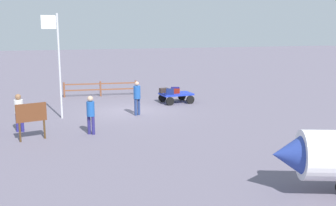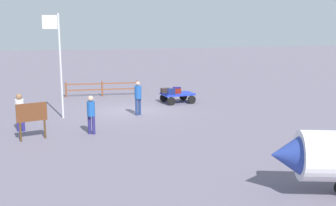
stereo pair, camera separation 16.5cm
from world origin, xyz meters
TOP-DOWN VIEW (x-y plane):
  - ground_plane at (0.00, 0.00)m, footprint 120.00×120.00m
  - luggage_cart at (-3.10, -1.57)m, footprint 1.97×1.52m
  - suitcase_tan at (-2.63, -1.24)m, footprint 0.51×0.42m
  - suitcase_olive at (-3.09, -1.64)m, footprint 0.55×0.44m
  - suitcase_maroon at (-3.00, -1.52)m, footprint 0.58×0.38m
  - suitcase_grey at (-2.44, -1.91)m, footprint 0.55×0.37m
  - worker_lead at (-0.14, 1.10)m, footprint 0.47×0.47m
  - worker_trailing at (2.54, 4.20)m, footprint 0.47×0.47m
  - worker_supervisor at (5.48, 2.88)m, footprint 0.43×0.43m
  - flagpole at (3.71, 0.72)m, footprint 0.80×0.20m
  - signboard at (4.91, 4.45)m, footprint 1.18×0.36m
  - wooden_fence at (0.94, -5.20)m, footprint 4.75×0.54m

SIDE VIEW (x-z plane):
  - ground_plane at x=0.00m, z-range 0.00..0.00m
  - luggage_cart at x=-3.10m, z-range 0.15..0.73m
  - wooden_fence at x=0.94m, z-range 0.09..1.06m
  - suitcase_grey at x=-2.44m, z-range 0.59..0.87m
  - suitcase_maroon at x=-3.00m, z-range 0.59..0.88m
  - suitcase_tan at x=-2.63m, z-range 0.59..0.92m
  - suitcase_olive at x=-3.09m, z-range 0.59..0.94m
  - worker_trailing at x=2.54m, z-range 0.14..1.80m
  - worker_supervisor at x=5.48m, z-range 0.16..1.83m
  - signboard at x=4.91m, z-range 0.27..1.79m
  - worker_lead at x=-0.14m, z-range 0.16..1.91m
  - flagpole at x=3.71m, z-range 0.45..5.60m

